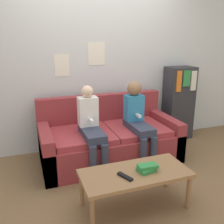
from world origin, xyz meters
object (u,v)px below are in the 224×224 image
object	(u,v)px
coffee_table	(135,176)
tv_remote	(125,176)
couch	(108,140)
bookshelf	(178,103)
person_left	(91,126)
person_right	(138,118)

from	to	relation	value
coffee_table	tv_remote	xyz separation A→B (m)	(-0.13, -0.06, 0.05)
couch	coffee_table	bearing A→B (deg)	-95.50
tv_remote	bookshelf	size ratio (longest dim) A/B	0.15
couch	bookshelf	world-z (taller)	bookshelf
coffee_table	person_left	distance (m)	0.92
couch	bookshelf	xyz separation A→B (m)	(1.33, 0.34, 0.32)
person_right	bookshelf	world-z (taller)	bookshelf
couch	person_right	bearing A→B (deg)	-31.66
person_left	tv_remote	distance (m)	0.95
tv_remote	bookshelf	xyz separation A→B (m)	(1.57, 1.49, 0.20)
person_right	tv_remote	xyz separation A→B (m)	(-0.57, -0.94, -0.21)
person_left	tv_remote	bearing A→B (deg)	-86.23
tv_remote	person_right	bearing A→B (deg)	35.42
person_left	bookshelf	bearing A→B (deg)	18.85
coffee_table	person_left	bearing A→B (deg)	102.52
person_left	person_right	world-z (taller)	person_right
couch	coffee_table	size ratio (longest dim) A/B	1.74
coffee_table	tv_remote	size ratio (longest dim) A/B	6.09
couch	person_right	size ratio (longest dim) A/B	1.70
couch	coffee_table	world-z (taller)	couch
coffee_table	tv_remote	world-z (taller)	tv_remote
person_right	bookshelf	distance (m)	1.13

